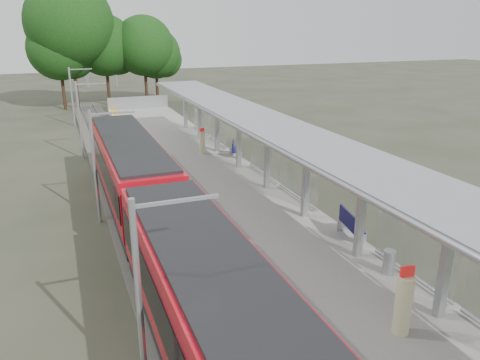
{
  "coord_description": "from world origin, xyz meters",
  "views": [
    {
      "loc": [
        -7.54,
        -2.73,
        8.98
      ],
      "look_at": [
        -0.23,
        16.05,
        2.3
      ],
      "focal_mm": 35.0,
      "sensor_mm": 36.0,
      "label": 1
    }
  ],
  "objects_px": {
    "bench_far": "(234,148)",
    "litter_bin": "(389,262)",
    "info_pillar_near": "(403,304)",
    "train": "(159,218)",
    "info_pillar_far": "(202,143)",
    "bench_mid": "(350,224)"
  },
  "relations": [
    {
      "from": "bench_far",
      "to": "litter_bin",
      "type": "height_order",
      "value": "bench_far"
    },
    {
      "from": "bench_far",
      "to": "info_pillar_near",
      "type": "distance_m",
      "value": 18.7
    },
    {
      "from": "info_pillar_near",
      "to": "litter_bin",
      "type": "xyz_separation_m",
      "value": [
        1.76,
        2.77,
        -0.46
      ]
    },
    {
      "from": "train",
      "to": "info_pillar_far",
      "type": "xyz_separation_m",
      "value": [
        5.39,
        12.12,
        -0.31
      ]
    },
    {
      "from": "bench_far",
      "to": "info_pillar_far",
      "type": "bearing_deg",
      "value": 164.42
    },
    {
      "from": "info_pillar_far",
      "to": "bench_far",
      "type": "bearing_deg",
      "value": -60.43
    },
    {
      "from": "train",
      "to": "bench_far",
      "type": "relative_size",
      "value": 18.25
    },
    {
      "from": "info_pillar_near",
      "to": "bench_mid",
      "type": "bearing_deg",
      "value": 76.84
    },
    {
      "from": "bench_far",
      "to": "bench_mid",
      "type": "bearing_deg",
      "value": -67.61
    },
    {
      "from": "bench_mid",
      "to": "litter_bin",
      "type": "relative_size",
      "value": 2.0
    },
    {
      "from": "train",
      "to": "litter_bin",
      "type": "relative_size",
      "value": 32.9
    },
    {
      "from": "train",
      "to": "bench_far",
      "type": "height_order",
      "value": "train"
    },
    {
      "from": "bench_mid",
      "to": "info_pillar_near",
      "type": "bearing_deg",
      "value": -99.2
    },
    {
      "from": "info_pillar_near",
      "to": "info_pillar_far",
      "type": "height_order",
      "value": "info_pillar_near"
    },
    {
      "from": "bench_mid",
      "to": "bench_far",
      "type": "bearing_deg",
      "value": 101.54
    },
    {
      "from": "train",
      "to": "litter_bin",
      "type": "bearing_deg",
      "value": -36.77
    },
    {
      "from": "train",
      "to": "bench_mid",
      "type": "bearing_deg",
      "value": -16.72
    },
    {
      "from": "info_pillar_near",
      "to": "bench_far",
      "type": "bearing_deg",
      "value": 91.0
    },
    {
      "from": "bench_mid",
      "to": "info_pillar_far",
      "type": "relative_size",
      "value": 0.98
    },
    {
      "from": "bench_mid",
      "to": "litter_bin",
      "type": "xyz_separation_m",
      "value": [
        -0.38,
        -2.89,
        -0.16
      ]
    },
    {
      "from": "info_pillar_far",
      "to": "litter_bin",
      "type": "xyz_separation_m",
      "value": [
        1.33,
        -17.15,
        -0.32
      ]
    },
    {
      "from": "info_pillar_near",
      "to": "info_pillar_far",
      "type": "bearing_deg",
      "value": 96.38
    }
  ]
}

